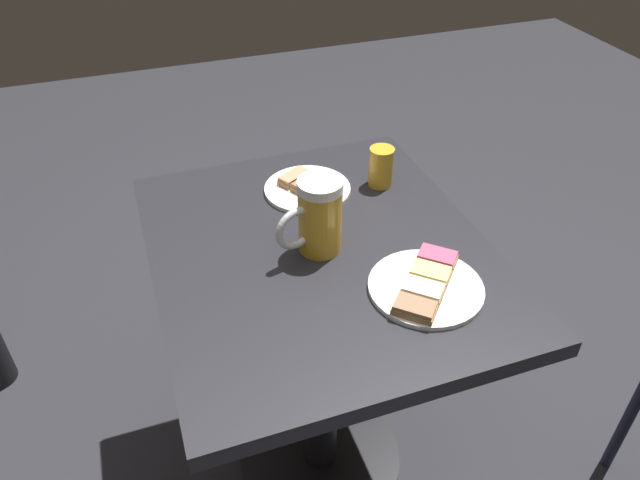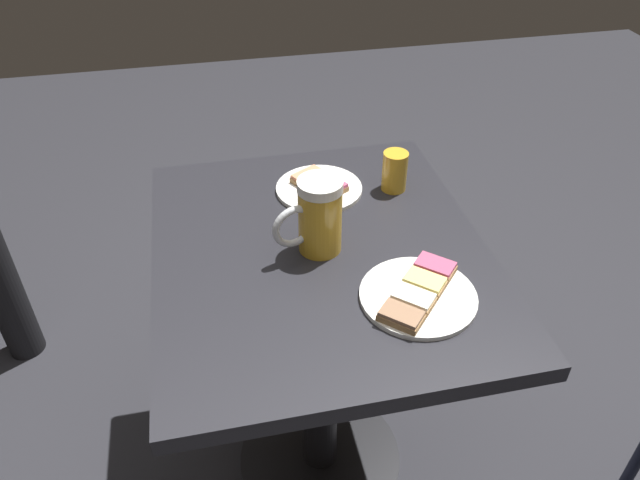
% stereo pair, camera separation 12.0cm
% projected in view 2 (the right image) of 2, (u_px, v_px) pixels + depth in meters
% --- Properties ---
extents(ground_plane, '(6.00, 6.00, 0.00)m').
position_uv_depth(ground_plane, '(320.00, 457.00, 1.67)').
color(ground_plane, '#28282D').
extents(cafe_table, '(0.78, 0.67, 0.75)m').
position_uv_depth(cafe_table, '(320.00, 308.00, 1.32)').
color(cafe_table, black).
rests_on(cafe_table, ground_plane).
extents(plate_near, '(0.20, 0.20, 0.03)m').
position_uv_depth(plate_near, '(319.00, 187.00, 1.38)').
color(plate_near, white).
rests_on(plate_near, cafe_table).
extents(plate_far, '(0.22, 0.22, 0.03)m').
position_uv_depth(plate_far, '(418.00, 294.00, 1.09)').
color(plate_far, white).
rests_on(plate_far, cafe_table).
extents(beer_mug, '(0.09, 0.14, 0.16)m').
position_uv_depth(beer_mug, '(317.00, 218.00, 1.16)').
color(beer_mug, gold).
rests_on(beer_mug, cafe_table).
extents(beer_glass_small, '(0.06, 0.06, 0.09)m').
position_uv_depth(beer_glass_small, '(395.00, 171.00, 1.36)').
color(beer_glass_small, gold).
rests_on(beer_glass_small, cafe_table).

